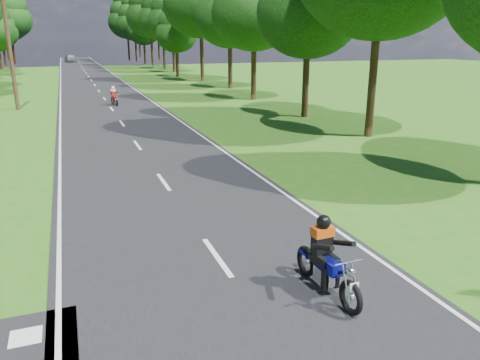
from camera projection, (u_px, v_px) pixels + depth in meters
name	position (u px, v px, depth m)	size (l,w,h in m)	color
ground	(250.00, 304.00, 8.60)	(160.00, 160.00, 0.00)	#296116
main_road	(91.00, 80.00, 53.49)	(7.00, 140.00, 0.02)	black
road_markings	(91.00, 82.00, 51.76)	(7.40, 140.00, 0.01)	silver
treeline	(92.00, 9.00, 60.59)	(40.00, 115.35, 14.78)	black
telegraph_pole	(9.00, 47.00, 30.57)	(1.20, 0.26, 8.00)	#382616
rider_near_blue	(328.00, 256.00, 8.71)	(0.61, 1.82, 1.52)	#0B0C7C
rider_far_red	(114.00, 96.00, 33.57)	(0.54, 1.61, 1.34)	#A70C1B
distant_car	(70.00, 58.00, 93.15)	(1.82, 4.52, 1.54)	#A5A8AC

